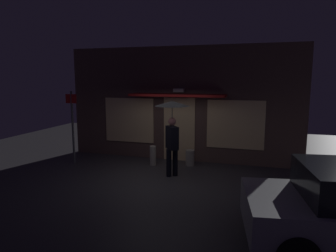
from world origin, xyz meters
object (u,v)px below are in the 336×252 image
object	(u,v)px
street_sign_post	(72,123)
sidewalk_bollard	(190,158)
person_with_umbrella	(172,122)
sidewalk_bollard_2	(153,156)

from	to	relation	value
street_sign_post	sidewalk_bollard	size ratio (longest dim) A/B	4.66
person_with_umbrella	street_sign_post	distance (m)	3.62
person_with_umbrella	sidewalk_bollard_2	xyz separation A→B (m)	(-0.92, 0.90, -1.28)
person_with_umbrella	sidewalk_bollard	bearing A→B (deg)	130.42
street_sign_post	person_with_umbrella	bearing A→B (deg)	-6.43
sidewalk_bollard_2	sidewalk_bollard	bearing A→B (deg)	15.38
street_sign_post	sidewalk_bollard_2	xyz separation A→B (m)	(2.67, 0.50, -1.06)
person_with_umbrella	street_sign_post	xyz separation A→B (m)	(-3.59, 0.40, -0.23)
sidewalk_bollard	sidewalk_bollard_2	bearing A→B (deg)	-164.62
street_sign_post	sidewalk_bollard_2	size ratio (longest dim) A/B	3.77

